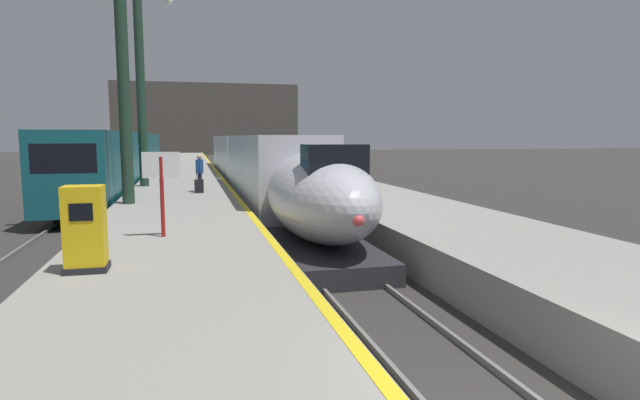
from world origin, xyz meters
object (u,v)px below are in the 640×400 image
regional_train_adjacent (124,157)px  station_column_mid (122,38)px  passenger_near_edge (200,170)px  highspeed_train_main (255,165)px  station_column_far (140,65)px  rolling_suitcase (199,186)px  departure_info_board (161,177)px  ticket_machine_yellow (85,232)px

regional_train_adjacent → station_column_mid: station_column_mid is taller
passenger_near_edge → regional_train_adjacent: bearing=108.6°
highspeed_train_main → station_column_far: 8.08m
highspeed_train_main → rolling_suitcase: (-3.27, -6.06, -0.57)m
highspeed_train_main → rolling_suitcase: highspeed_train_main is taller
highspeed_train_main → station_column_mid: station_column_mid is taller
station_column_far → departure_info_board: size_ratio=4.77×
passenger_near_edge → rolling_suitcase: (-0.05, -0.54, -0.69)m
departure_info_board → regional_train_adjacent: bearing=98.5°
ticket_machine_yellow → passenger_near_edge: bearing=80.5°
passenger_near_edge → ticket_machine_yellow: passenger_near_edge is taller
station_column_mid → ticket_machine_yellow: (0.35, -10.31, -5.28)m
passenger_near_edge → departure_info_board: (-1.11, -10.86, 0.52)m
ticket_machine_yellow → departure_info_board: size_ratio=0.75×
rolling_suitcase → station_column_far: bearing=123.1°
station_column_mid → station_column_far: (0.00, 7.22, -0.01)m
highspeed_train_main → station_column_far: station_column_far is taller
station_column_far → rolling_suitcase: (2.63, -4.04, -5.71)m
highspeed_train_main → passenger_near_edge: size_ratio=22.95×
station_column_mid → regional_train_adjacent: bearing=96.9°
highspeed_train_main → station_column_far: size_ratio=3.84×
rolling_suitcase → departure_info_board: (-1.06, -10.31, 1.20)m
highspeed_train_main → departure_info_board: 16.94m
regional_train_adjacent → station_column_far: 12.31m
rolling_suitcase → departure_info_board: departure_info_board is taller
regional_train_adjacent → station_column_far: size_ratio=3.62×
station_column_mid → ticket_machine_yellow: station_column_mid is taller
station_column_far → departure_info_board: station_column_far is taller
regional_train_adjacent → rolling_suitcase: bearing=-72.2°
highspeed_train_main → passenger_near_edge: highspeed_train_main is taller
station_column_far → rolling_suitcase: size_ratio=10.29×
station_column_far → ticket_machine_yellow: size_ratio=6.31×
passenger_near_edge → departure_info_board: 10.93m
departure_info_board → ticket_machine_yellow: bearing=-111.0°
station_column_mid → ticket_machine_yellow: size_ratio=6.33×
station_column_far → departure_info_board: 15.12m
regional_train_adjacent → passenger_near_edge: bearing=-71.4°
ticket_machine_yellow → station_column_mid: bearing=91.9°
ticket_machine_yellow → regional_train_adjacent: bearing=95.1°
regional_train_adjacent → passenger_near_edge: size_ratio=21.66×
passenger_near_edge → ticket_machine_yellow: 14.23m
rolling_suitcase → passenger_near_edge: bearing=84.3°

